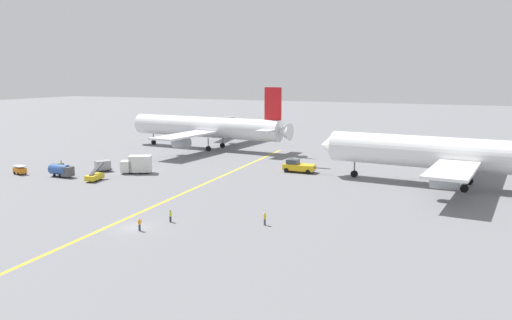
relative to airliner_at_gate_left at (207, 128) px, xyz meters
The scene contains 15 objects.
ground_plane 70.07m from the airliner_at_gate_left, 67.43° to the right, with size 600.00×600.00×0.00m, color slate.
taxiway_stripe 59.37m from the airliner_at_gate_left, 67.22° to the right, with size 0.50×120.00×0.01m, color yellow.
airliner_at_gate_left is the anchor object (origin of this frame).
airliner_being_pushed 65.36m from the airliner_at_gate_left, 19.71° to the right, with size 47.64×39.37×16.77m.
pushback_tug 39.05m from the airliner_at_gate_left, 31.87° to the right, with size 9.42×3.21×2.82m.
gse_gpu_cart_small 40.90m from the airliner_at_gate_left, 107.51° to the right, with size 2.30×2.56×1.90m.
gse_catering_truck_tall 35.48m from the airliner_at_gate_left, 82.57° to the right, with size 6.28×4.87×3.50m.
gse_baggage_cart_trailing 48.27m from the airliner_at_gate_left, 108.72° to the right, with size 3.02×2.16×1.71m.
gse_belt_loader_portside 44.36m from the airliner_at_gate_left, 87.32° to the right, with size 2.58×5.07×3.02m.
gse_fuel_bowser_stubby 44.59m from the airliner_at_gate_left, 97.81° to the right, with size 4.91×2.02×2.40m.
gse_container_dolly_flat 36.58m from the airliner_at_gate_left, 94.70° to the right, with size 3.56×3.88×2.15m.
ground_crew_ramp_agent_by_cones 67.61m from the airliner_at_gate_left, 63.78° to the right, with size 0.36×0.36×1.62m.
ground_crew_marshaller_foreground 70.39m from the airliner_at_gate_left, 53.63° to the right, with size 0.36×0.49×1.71m.
ground_crew_wing_walker_right 71.42m from the airliner_at_gate_left, 66.45° to the right, with size 0.40×0.44×1.64m.
jet_bridge 23.68m from the airliner_at_gate_left, 108.36° to the left, with size 7.19×19.03×5.86m.
Camera 1 is at (40.69, -50.50, 19.26)m, focal length 35.98 mm.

